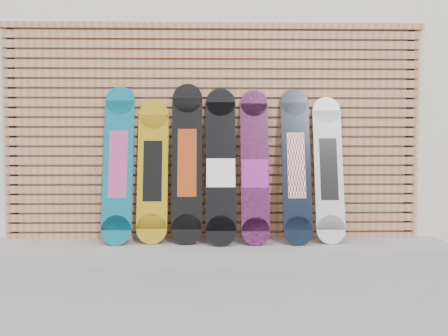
{
  "coord_description": "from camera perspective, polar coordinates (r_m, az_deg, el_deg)",
  "views": [
    {
      "loc": [
        -0.12,
        -3.46,
        1.07
      ],
      "look_at": [
        -0.04,
        0.75,
        0.85
      ],
      "focal_mm": 35.0,
      "sensor_mm": 36.0,
      "label": 1
    }
  ],
  "objects": [
    {
      "name": "snowboard_5",
      "position": [
        4.31,
        9.4,
        0.37
      ],
      "size": [
        0.28,
        0.36,
        1.52
      ],
      "color": "black",
      "rests_on": "concrete_step"
    },
    {
      "name": "building",
      "position": [
        7.03,
        4.02,
        8.95
      ],
      "size": [
        12.0,
        5.0,
        3.6
      ],
      "primitive_type": "cube",
      "color": "silver",
      "rests_on": "ground"
    },
    {
      "name": "snowboard_6",
      "position": [
        4.4,
        13.49,
        -0.14
      ],
      "size": [
        0.28,
        0.31,
        1.44
      ],
      "color": "silver",
      "rests_on": "concrete_step"
    },
    {
      "name": "concrete_step",
      "position": [
        4.27,
        -1.49,
        -10.71
      ],
      "size": [
        4.6,
        0.7,
        0.12
      ],
      "primitive_type": "cube",
      "color": "gray",
      "rests_on": "ground"
    },
    {
      "name": "snowboard_4",
      "position": [
        4.25,
        4.05,
        0.12
      ],
      "size": [
        0.27,
        0.36,
        1.5
      ],
      "color": "black",
      "rests_on": "concrete_step"
    },
    {
      "name": "snowboard_3",
      "position": [
        4.22,
        -0.42,
        0.24
      ],
      "size": [
        0.29,
        0.38,
        1.52
      ],
      "color": "black",
      "rests_on": "concrete_step"
    },
    {
      "name": "slat_wall",
      "position": [
        4.44,
        -1.49,
        4.77
      ],
      "size": [
        4.26,
        0.08,
        2.29
      ],
      "color": "#AF6E48",
      "rests_on": "ground"
    },
    {
      "name": "snowboard_2",
      "position": [
        4.27,
        -4.84,
        0.7
      ],
      "size": [
        0.3,
        0.31,
        1.57
      ],
      "color": "black",
      "rests_on": "concrete_step"
    },
    {
      "name": "snowboard_1",
      "position": [
        4.32,
        -9.29,
        -0.38
      ],
      "size": [
        0.3,
        0.28,
        1.4
      ],
      "color": "#AF8412",
      "rests_on": "concrete_step"
    },
    {
      "name": "snowboard_0",
      "position": [
        4.35,
        -13.65,
        0.5
      ],
      "size": [
        0.29,
        0.33,
        1.54
      ],
      "color": "#0C6278",
      "rests_on": "concrete_step"
    },
    {
      "name": "ground",
      "position": [
        3.63,
        0.88,
        -14.17
      ],
      "size": [
        80.0,
        80.0,
        0.0
      ],
      "primitive_type": "plane",
      "color": "gray",
      "rests_on": "ground"
    }
  ]
}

